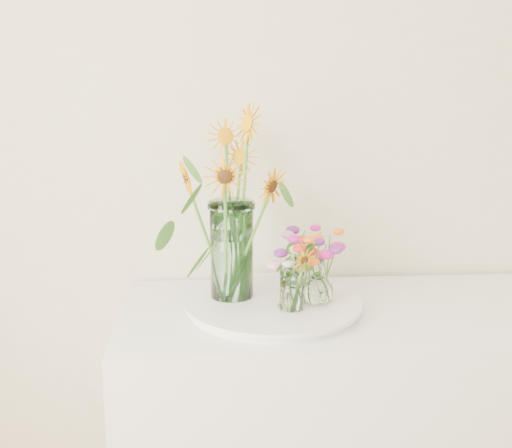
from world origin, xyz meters
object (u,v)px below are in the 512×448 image
at_px(mason_jar, 232,250).
at_px(small_vase_b, 317,281).
at_px(small_vase_a, 292,291).
at_px(small_vase_c, 304,273).
at_px(tray, 273,306).
at_px(counter, 358,447).

height_order(mason_jar, small_vase_b, mason_jar).
height_order(small_vase_a, small_vase_c, small_vase_a).
bearing_deg(tray, counter, -2.05).
bearing_deg(small_vase_c, small_vase_a, -107.65).
xyz_separation_m(tray, mason_jar, (-0.12, 0.04, 0.16)).
distance_m(mason_jar, small_vase_a, 0.22).
height_order(mason_jar, small_vase_c, mason_jar).
bearing_deg(counter, mason_jar, 172.09).
xyz_separation_m(small_vase_a, small_vase_c, (0.06, 0.18, -0.01)).
bearing_deg(small_vase_b, small_vase_c, 99.86).
bearing_deg(small_vase_a, small_vase_b, 32.82).
height_order(tray, small_vase_c, small_vase_c).
bearing_deg(counter, small_vase_a, -164.03).
distance_m(tray, small_vase_b, 0.15).
distance_m(small_vase_a, small_vase_b, 0.09).
xyz_separation_m(counter, small_vase_b, (-0.14, -0.01, 0.54)).
distance_m(counter, small_vase_a, 0.58).
xyz_separation_m(small_vase_a, small_vase_b, (0.08, 0.05, 0.01)).
bearing_deg(tray, small_vase_a, -57.84).
bearing_deg(small_vase_c, mason_jar, -163.72).
bearing_deg(small_vase_b, small_vase_a, -147.18).
bearing_deg(small_vase_a, mason_jar, 144.58).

